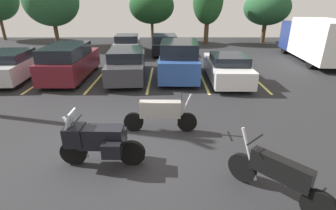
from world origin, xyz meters
TOP-DOWN VIEW (x-y plane):
  - ground at (0.00, 0.00)m, footprint 44.00×44.00m
  - motorcycle_touring at (-0.26, -0.84)m, footprint 2.12×0.96m
  - motorcycle_second at (3.68, -2.02)m, footprint 1.64×1.76m
  - motorcycle_third at (1.24, 0.90)m, footprint 2.29×0.62m
  - parking_stripes at (-2.22, 6.50)m, footprint 16.58×4.71m
  - car_silver at (-6.51, 6.63)m, footprint 2.23×4.85m
  - car_maroon at (-3.59, 6.60)m, footprint 1.84×4.61m
  - car_charcoal at (-0.67, 6.74)m, footprint 2.09×5.01m
  - car_blue at (2.02, 6.74)m, footprint 2.06×4.36m
  - car_white at (4.40, 6.16)m, footprint 1.85×4.50m
  - car_far_grey at (-1.57, 12.89)m, footprint 2.08×4.68m
  - car_far_black at (1.17, 13.29)m, footprint 2.15×4.45m
  - box_truck at (11.10, 10.57)m, footprint 2.72×7.10m
  - tree_right at (-0.01, 18.22)m, footprint 4.03×4.03m
  - tree_center_left at (-8.15, 16.19)m, footprint 4.43×4.43m
  - tree_far_left at (5.01, 17.96)m, footprint 2.67×2.67m
  - tree_left at (10.54, 18.54)m, footprint 4.18×4.18m

SIDE VIEW (x-z plane):
  - ground at x=0.00m, z-range -0.10..0.00m
  - parking_stripes at x=-2.22m, z-range 0.00..0.01m
  - motorcycle_second at x=3.68m, z-range -0.10..1.23m
  - motorcycle_third at x=1.24m, z-range -0.02..1.23m
  - car_white at x=4.40m, z-range -0.02..1.38m
  - car_far_black at x=1.17m, z-range -0.01..1.39m
  - motorcycle_touring at x=-0.26m, z-range -0.04..1.42m
  - car_far_grey at x=-1.57m, z-range -0.02..1.42m
  - car_silver at x=-6.51m, z-range 0.00..1.47m
  - car_charcoal at x=-0.67m, z-range -0.01..1.54m
  - car_maroon at x=-3.59m, z-range 0.00..1.78m
  - car_blue at x=2.02m, z-range -0.03..1.90m
  - box_truck at x=11.10m, z-range 0.11..2.81m
  - tree_left at x=10.54m, z-range 0.78..5.47m
  - tree_right at x=-0.01m, z-range 0.86..5.64m
  - tree_far_left at x=5.01m, z-range 0.83..6.46m
  - tree_center_left at x=-8.15m, z-range 0.85..6.57m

